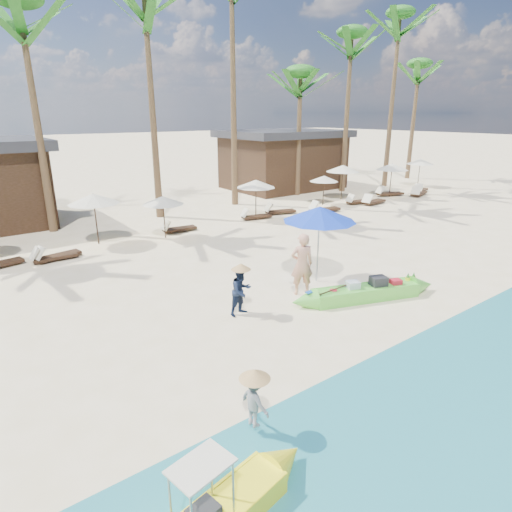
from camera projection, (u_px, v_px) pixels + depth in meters
ground at (300, 319)px, 12.03m from camera, size 240.00×240.00×0.00m
wet_sand_strip at (475, 414)px, 8.22m from camera, size 240.00×4.50×0.01m
green_canoe at (365, 292)px, 13.24m from camera, size 5.28×2.15×0.70m
tourist at (302, 264)px, 13.41m from camera, size 0.86×0.74×2.00m
vendor_green at (241, 291)px, 12.11m from camera, size 0.75×0.62×1.43m
vendor_yellow at (255, 400)px, 7.53m from camera, size 0.44×0.69×1.02m
blue_umbrella at (320, 214)px, 14.01m from camera, size 2.43×2.43×2.61m
lounger_4_right at (52, 256)px, 16.69m from camera, size 1.70×0.56×0.57m
resort_parasol_5 at (93, 199)px, 18.28m from camera, size 2.18×2.18×2.24m
lounger_5_left at (55, 255)px, 16.80m from camera, size 1.80×0.84×0.59m
resort_parasol_6 at (163, 200)px, 19.32m from camera, size 1.89×1.89×1.95m
lounger_6_left at (178, 228)px, 20.78m from camera, size 1.69×0.62×0.57m
lounger_6_right at (176, 228)px, 20.81m from camera, size 1.69×0.72×0.55m
resort_parasol_7 at (256, 184)px, 22.73m from camera, size 2.08×2.08×2.15m
lounger_7_left at (255, 216)px, 23.27m from camera, size 1.78×0.86×0.58m
lounger_7_right at (279, 211)px, 24.44m from camera, size 1.90×1.04×0.62m
resort_parasol_8 at (324, 179)px, 26.46m from camera, size 1.78×1.78×1.83m
lounger_8_left at (323, 209)px, 24.89m from camera, size 1.98×0.91×0.65m
resort_parasol_9 at (343, 168)px, 28.11m from camera, size 2.20×2.20×2.27m
lounger_9_left at (357, 201)px, 27.19m from camera, size 1.78×0.72×0.59m
lounger_9_right at (373, 201)px, 27.02m from camera, size 1.96×0.78×0.65m
resort_parasol_10 at (392, 167)px, 29.14m from camera, size 2.19×2.19×2.25m
lounger_10_left at (388, 193)px, 29.77m from camera, size 2.07×1.21×0.67m
lounger_10_right at (418, 193)px, 29.77m from camera, size 2.05×1.15×0.66m
resort_parasol_11 at (420, 162)px, 33.15m from camera, size 2.08×2.08×2.15m
lounger_11_left at (421, 190)px, 31.09m from camera, size 1.94×1.12×0.63m
palm_3 at (24, 37)px, 18.29m from camera, size 2.08×2.08×10.52m
palm_4 at (146, 28)px, 20.92m from camera, size 2.08×2.08×11.70m
palm_5 at (232, 12)px, 23.76m from camera, size 2.08×2.08×13.60m
palm_6 at (300, 88)px, 28.10m from camera, size 2.08×2.08×8.51m
palm_7 at (350, 59)px, 28.95m from camera, size 2.08×2.08×11.08m
palm_8 at (398, 45)px, 30.85m from camera, size 2.08×2.08×12.70m
palm_9 at (418, 81)px, 35.55m from camera, size 2.08×2.08×9.82m
pavilion_east at (283, 159)px, 32.57m from camera, size 8.80×6.60×4.30m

